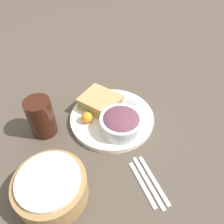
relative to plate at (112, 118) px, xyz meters
The scene contains 11 objects.
ground_plane 0.01m from the plate, ahead, with size 4.00×4.00×0.00m, color #4C4238.
plate is the anchor object (origin of this frame).
sandwich 0.07m from the plate, ahead, with size 0.15×0.14×0.05m.
salad_bowl 0.08m from the plate, 164.83° to the left, with size 0.14×0.14×0.06m.
dressing_cup 0.07m from the plate, 111.92° to the right, with size 0.05×0.05×0.04m, color #99999E.
orange_wedge 0.09m from the plate, 64.72° to the left, with size 0.04×0.04×0.04m, color orange.
drink_glass 0.24m from the plate, 60.97° to the left, with size 0.08×0.08×0.13m, color #38190F.
bread_basket 0.32m from the plate, 108.39° to the left, with size 0.19×0.19×0.08m.
fork 0.26m from the plate, 165.00° to the left, with size 0.16×0.01×0.01m, color #B2B2B7.
knife 0.26m from the plate, 161.04° to the left, with size 0.17×0.01×0.01m, color #B2B2B7.
spoon 0.26m from the plate, 157.07° to the left, with size 0.15×0.01×0.01m, color #B2B2B7.
Camera 1 is at (-0.40, 0.35, 0.57)m, focal length 35.00 mm.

